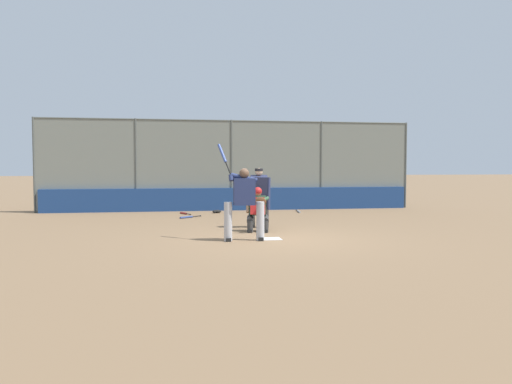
% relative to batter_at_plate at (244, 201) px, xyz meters
% --- Properties ---
extents(ground_plane, '(160.00, 160.00, 0.00)m').
position_rel_batter_at_plate_xyz_m(ground_plane, '(-0.68, -0.14, -0.90)').
color(ground_plane, '#846647').
extents(home_plate_marker, '(0.43, 0.43, 0.01)m').
position_rel_batter_at_plate_xyz_m(home_plate_marker, '(-0.68, -0.14, -0.90)').
color(home_plate_marker, white).
rests_on(home_plate_marker, ground_plane).
extents(backstop_fence, '(14.43, 0.08, 3.47)m').
position_rel_batter_at_plate_xyz_m(backstop_fence, '(-0.68, -7.91, 0.92)').
color(backstop_fence, '#515651').
rests_on(backstop_fence, ground_plane).
extents(padding_wall, '(14.06, 0.18, 0.86)m').
position_rel_batter_at_plate_xyz_m(padding_wall, '(-0.68, -7.81, -0.47)').
color(padding_wall, navy).
rests_on(padding_wall, ground_plane).
extents(bleachers_beyond, '(10.04, 2.50, 1.48)m').
position_rel_batter_at_plate_xyz_m(bleachers_beyond, '(-0.07, -10.41, -0.42)').
color(bleachers_beyond, slate).
rests_on(bleachers_beyond, ground_plane).
extents(batter_at_plate, '(1.04, 0.63, 2.22)m').
position_rel_batter_at_plate_xyz_m(batter_at_plate, '(0.00, 0.00, 0.00)').
color(batter_at_plate, '#B7B7BC').
rests_on(batter_at_plate, ground_plane).
extents(catcher_behind_plate, '(0.64, 0.78, 1.15)m').
position_rel_batter_at_plate_xyz_m(catcher_behind_plate, '(-0.59, -1.50, -0.30)').
color(catcher_behind_plate, '#333333').
rests_on(catcher_behind_plate, ground_plane).
extents(umpire_home, '(0.67, 0.43, 1.65)m').
position_rel_batter_at_plate_xyz_m(umpire_home, '(-0.76, -2.34, -0.02)').
color(umpire_home, '#333333').
rests_on(umpire_home, ground_plane).
extents(spare_bat_near_backstop, '(0.73, 0.58, 0.07)m').
position_rel_batter_at_plate_xyz_m(spare_bat_near_backstop, '(1.09, -5.21, -0.87)').
color(spare_bat_near_backstop, black).
rests_on(spare_bat_near_backstop, ground_plane).
extents(spare_bat_by_padding, '(0.38, 0.76, 0.07)m').
position_rel_batter_at_plate_xyz_m(spare_bat_by_padding, '(1.17, -6.54, -0.87)').
color(spare_bat_by_padding, black).
rests_on(spare_bat_by_padding, ground_plane).
extents(spare_bat_third_base_side, '(0.13, 0.89, 0.07)m').
position_rel_batter_at_plate_xyz_m(spare_bat_third_base_side, '(-3.00, -6.56, -0.87)').
color(spare_bat_third_base_side, black).
rests_on(spare_bat_third_base_side, ground_plane).
extents(fielding_glove_on_dirt, '(0.32, 0.24, 0.12)m').
position_rel_batter_at_plate_xyz_m(fielding_glove_on_dirt, '(0.01, -6.80, -0.84)').
color(fielding_glove_on_dirt, black).
rests_on(fielding_glove_on_dirt, ground_plane).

